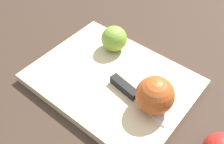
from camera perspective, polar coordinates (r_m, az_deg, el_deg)
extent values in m
plane|color=#38281E|center=(0.65, 0.00, -2.57)|extent=(4.00, 4.00, 0.00)
cube|color=#D1B789|center=(0.64, 0.00, -1.91)|extent=(0.40, 0.32, 0.02)
sphere|color=olive|center=(0.69, 0.47, 7.28)|extent=(0.07, 0.07, 0.07)
cylinder|color=#EFE5C6|center=(0.69, -0.04, 7.25)|extent=(0.04, 0.05, 0.06)
sphere|color=#AD4C1E|center=(0.56, 9.31, -5.05)|extent=(0.08, 0.08, 0.08)
cylinder|color=#EFE5C6|center=(0.56, 8.57, -4.83)|extent=(0.02, 0.08, 0.08)
cube|color=silver|center=(0.58, 8.44, -8.50)|extent=(0.09, 0.04, 0.00)
cube|color=black|center=(0.60, 2.68, -3.25)|extent=(0.08, 0.04, 0.02)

